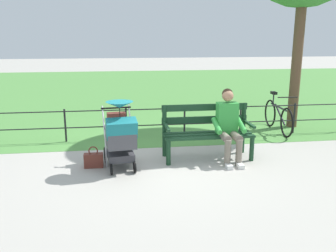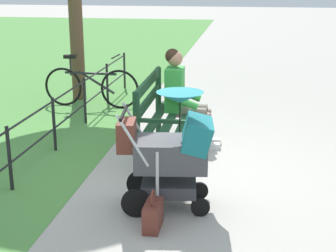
# 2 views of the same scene
# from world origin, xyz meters

# --- Properties ---
(ground_plane) EXTENTS (60.00, 60.00, 0.00)m
(ground_plane) POSITION_xyz_m (0.00, 0.00, 0.00)
(ground_plane) COLOR #ADA89E
(park_bench) EXTENTS (1.61, 0.62, 0.96)m
(park_bench) POSITION_xyz_m (-0.79, -0.12, 0.53)
(park_bench) COLOR #193D23
(park_bench) RESTS_ON ground
(person_on_bench) EXTENTS (0.54, 0.74, 1.28)m
(person_on_bench) POSITION_xyz_m (-1.13, 0.11, 0.68)
(person_on_bench) COLOR slate
(person_on_bench) RESTS_ON ground
(stroller) EXTENTS (0.60, 0.93, 1.15)m
(stroller) POSITION_xyz_m (0.77, 0.25, 0.59)
(stroller) COLOR black
(stroller) RESTS_ON ground
(handbag) EXTENTS (0.32, 0.14, 0.37)m
(handbag) POSITION_xyz_m (1.23, 0.15, 0.13)
(handbag) COLOR brown
(handbag) RESTS_ON ground
(park_fence) EXTENTS (8.86, 0.04, 0.70)m
(park_fence) POSITION_xyz_m (-0.50, -1.47, 0.43)
(park_fence) COLOR black
(park_fence) RESTS_ON ground
(bicycle) EXTENTS (0.44, 1.66, 0.89)m
(bicycle) POSITION_xyz_m (-2.86, -1.68, 0.36)
(bicycle) COLOR black
(bicycle) RESTS_ON ground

